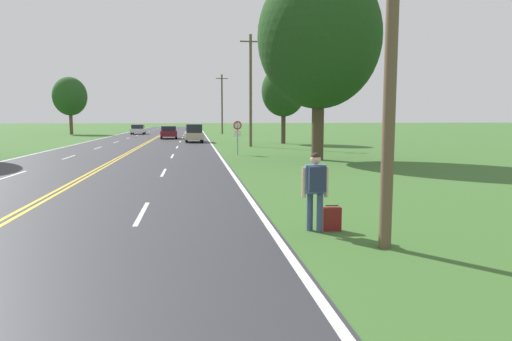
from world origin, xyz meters
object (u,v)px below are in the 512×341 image
object	(u,v)px
hitchhiker_person	(316,184)
traffic_sign	(237,129)
tree_left_verge	(70,96)
tree_behind_sign	(284,91)
suitcase	(332,219)
tree_mid_treeline	(319,38)
car_white_sedan_mid_far	(138,129)
car_champagne_van_approaching	(194,133)
car_maroon_suv_mid_near	(169,132)

from	to	relation	value
hitchhiker_person	traffic_sign	distance (m)	21.13
tree_left_verge	tree_behind_sign	distance (m)	38.72
suitcase	tree_behind_sign	xyz separation A→B (m)	(5.61, 33.78, 4.74)
suitcase	traffic_sign	distance (m)	21.13
tree_left_verge	tree_mid_treeline	world-z (taller)	tree_mid_treeline
suitcase	car_white_sedan_mid_far	xyz separation A→B (m)	(-11.27, 60.99, 0.49)
suitcase	car_white_sedan_mid_far	world-z (taller)	car_white_sedan_mid_far
tree_mid_treeline	tree_left_verge	bearing A→B (deg)	119.41
hitchhiker_person	tree_mid_treeline	bearing A→B (deg)	-12.36
car_white_sedan_mid_far	tree_behind_sign	bearing A→B (deg)	-149.23
car_champagne_van_approaching	tree_behind_sign	bearing A→B (deg)	64.56
hitchhiker_person	tree_mid_treeline	size ratio (longest dim) A/B	0.16
tree_left_verge	suitcase	bearing A→B (deg)	-71.16
tree_left_verge	car_white_sedan_mid_far	bearing A→B (deg)	-4.80
traffic_sign	suitcase	bearing A→B (deg)	-89.80
tree_behind_sign	tree_left_verge	bearing A→B (deg)	133.60
suitcase	car_white_sedan_mid_far	distance (m)	62.02
tree_behind_sign	car_champagne_van_approaching	size ratio (longest dim) A/B	1.74
car_champagne_van_approaching	tree_mid_treeline	bearing A→B (deg)	17.32
tree_behind_sign	hitchhiker_person	bearing A→B (deg)	-100.06
tree_left_verge	car_maroon_suv_mid_near	distance (m)	22.63
suitcase	tree_mid_treeline	bearing A→B (deg)	-11.14
traffic_sign	tree_mid_treeline	bearing A→B (deg)	-44.67
hitchhiker_person	tree_behind_sign	bearing A→B (deg)	-6.80
traffic_sign	tree_mid_treeline	size ratio (longest dim) A/B	0.20
traffic_sign	tree_left_verge	size ratio (longest dim) A/B	0.27
tree_mid_treeline	car_champagne_van_approaching	size ratio (longest dim) A/B	2.63
tree_left_verge	hitchhiker_person	bearing A→B (deg)	-71.50
tree_left_verge	traffic_sign	bearing A→B (deg)	-62.70
suitcase	tree_mid_treeline	world-z (taller)	tree_mid_treeline
hitchhiker_person	car_champagne_van_approaching	world-z (taller)	car_champagne_van_approaching
tree_left_verge	tree_mid_treeline	distance (m)	51.74
car_maroon_suv_mid_near	car_white_sedan_mid_far	world-z (taller)	car_maroon_suv_mid_near
traffic_sign	car_white_sedan_mid_far	xyz separation A→B (m)	(-11.20, 39.90, -0.96)
car_champagne_van_approaching	car_maroon_suv_mid_near	world-z (taller)	car_champagne_van_approaching
traffic_sign	car_champagne_van_approaching	size ratio (longest dim) A/B	0.53
hitchhiker_person	traffic_sign	world-z (taller)	traffic_sign
traffic_sign	tree_behind_sign	bearing A→B (deg)	65.91
tree_left_verge	car_white_sedan_mid_far	distance (m)	10.99
suitcase	traffic_sign	bearing A→B (deg)	3.45
traffic_sign	car_white_sedan_mid_far	size ratio (longest dim) A/B	0.54
traffic_sign	tree_mid_treeline	distance (m)	8.20
hitchhiker_person	tree_left_verge	world-z (taller)	tree_left_verge
traffic_sign	tree_mid_treeline	xyz separation A→B (m)	(4.37, -4.32, 5.42)
suitcase	tree_behind_sign	world-z (taller)	tree_behind_sign
traffic_sign	tree_behind_sign	distance (m)	14.29
tree_mid_treeline	car_white_sedan_mid_far	world-z (taller)	tree_mid_treeline
tree_left_verge	tree_mid_treeline	bearing A→B (deg)	-60.59
suitcase	tree_left_verge	bearing A→B (deg)	22.09
traffic_sign	tree_left_verge	bearing A→B (deg)	117.30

